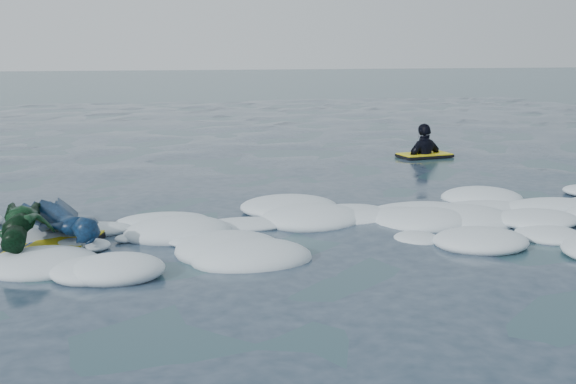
% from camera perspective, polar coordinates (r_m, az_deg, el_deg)
% --- Properties ---
extents(ground, '(120.00, 120.00, 0.00)m').
position_cam_1_polar(ground, '(6.97, -5.45, -5.77)').
color(ground, '#1B3941').
rests_on(ground, ground).
extents(foam_band, '(12.00, 3.10, 0.30)m').
position_cam_1_polar(foam_band, '(7.95, -6.45, -3.62)').
color(foam_band, white).
rests_on(foam_band, ground).
extents(prone_woman_unit, '(1.17, 1.67, 0.41)m').
position_cam_1_polar(prone_woman_unit, '(8.03, -17.31, -2.39)').
color(prone_woman_unit, black).
rests_on(prone_woman_unit, ground).
extents(prone_child_unit, '(0.64, 1.26, 0.47)m').
position_cam_1_polar(prone_child_unit, '(7.73, -20.06, -2.83)').
color(prone_child_unit, black).
rests_on(prone_child_unit, ground).
extents(waiting_rider_unit, '(1.07, 0.69, 1.49)m').
position_cam_1_polar(waiting_rider_unit, '(13.90, 10.71, 2.33)').
color(waiting_rider_unit, black).
rests_on(waiting_rider_unit, ground).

